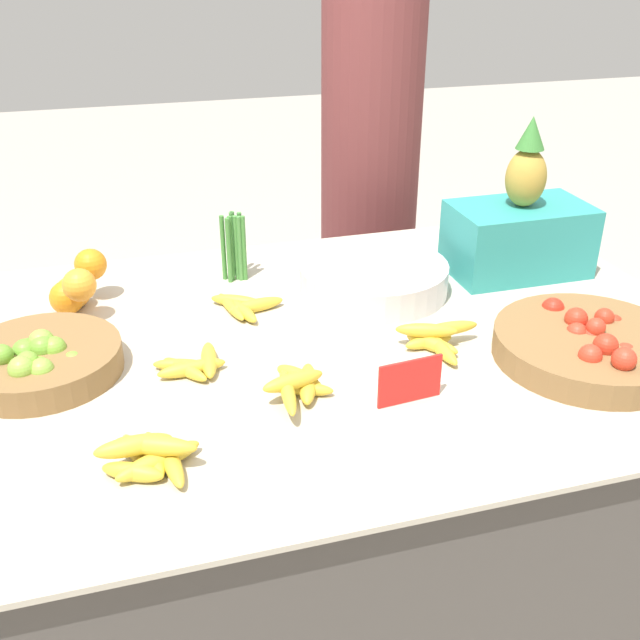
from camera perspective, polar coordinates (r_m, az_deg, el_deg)
The scene contains 15 objects.
ground_plane at distance 2.07m, azimuth 0.00°, elevation -17.51°, with size 12.00×12.00×0.00m, color #ADA599.
market_table at distance 1.85m, azimuth 0.00°, elevation -10.36°, with size 1.77×1.19×0.65m.
lime_bowl at distance 1.63m, azimuth -20.54°, elevation -2.87°, with size 0.33×0.33×0.09m.
tomato_basket at distance 1.69m, azimuth 19.85°, elevation -1.78°, with size 0.40×0.40×0.10m.
orange_pile at distance 1.87m, azimuth -18.30°, elevation 2.16°, with size 0.14×0.19×0.13m.
metal_bowl at distance 1.89m, azimuth 4.08°, elevation 3.24°, with size 0.37×0.37×0.08m.
price_sign at distance 1.45m, azimuth 6.87°, elevation -4.65°, with size 0.13×0.02×0.09m.
produce_crate at distance 2.04m, azimuth 14.92°, elevation 6.60°, with size 0.35×0.21×0.41m.
veg_bundle at distance 1.95m, azimuth -6.53°, elevation 5.53°, with size 0.06×0.06×0.17m.
banana_bunch_front_left at distance 1.57m, azimuth -9.56°, elevation -3.41°, with size 0.15×0.15×0.03m.
banana_bunch_middle_left at distance 1.32m, azimuth -12.81°, elevation -10.01°, with size 0.18×0.18×0.06m.
banana_bunch_front_right at distance 1.47m, azimuth -1.62°, elevation -4.88°, with size 0.15×0.21×0.06m.
banana_bunch_middle_right at distance 1.65m, azimuth 8.79°, elevation -1.38°, with size 0.19×0.16×0.06m.
banana_bunch_back_center at distance 1.80m, azimuth -5.90°, elevation 1.09°, with size 0.18×0.18×0.03m.
vendor_person at distance 2.65m, azimuth 3.82°, elevation 11.44°, with size 0.34×0.34×1.59m.
Camera 1 is at (-0.40, -1.40, 1.47)m, focal length 42.00 mm.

